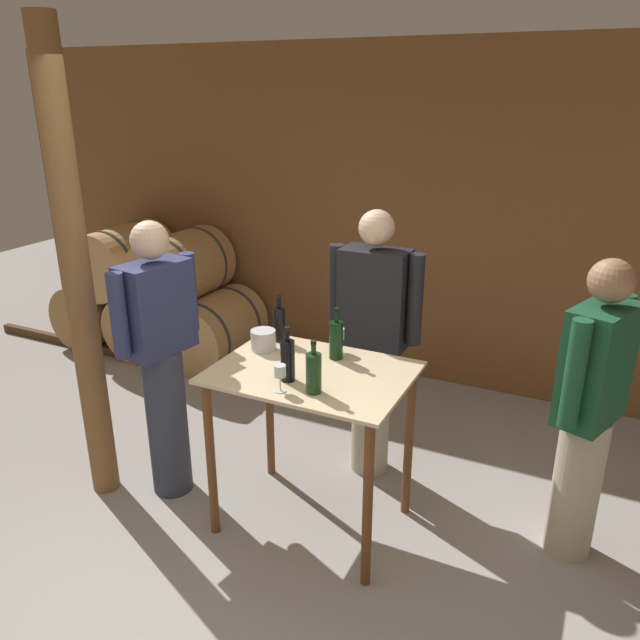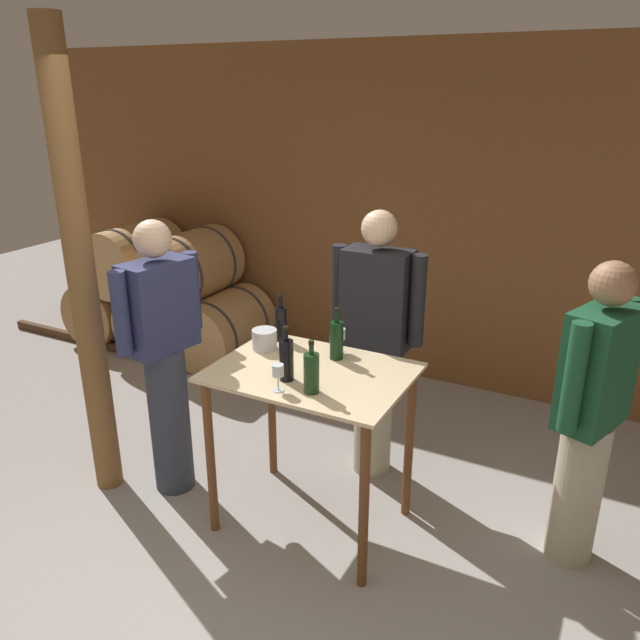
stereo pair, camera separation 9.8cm
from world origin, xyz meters
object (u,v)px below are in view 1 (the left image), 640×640
wine_glass_near_left (280,372)px  person_visitor_bearded (373,341)px  wine_bottle_right (314,372)px  wooden_post (78,281)px  wine_bottle_left (288,359)px  wine_bottle_far_left (279,323)px  wine_glass_near_center (338,335)px  person_host (161,357)px  wine_bottle_center (336,339)px  ice_bucket (263,340)px  person_visitor_with_scarf (589,409)px

wine_glass_near_left → person_visitor_bearded: bearing=82.0°
person_visitor_bearded → wine_bottle_right: bearing=-88.5°
wooden_post → wine_bottle_left: 1.29m
wine_bottle_far_left → wine_glass_near_left: wine_bottle_far_left is taller
wine_bottle_far_left → wine_glass_near_center: wine_bottle_far_left is taller
wine_bottle_far_left → person_host: size_ratio=0.17×
wine_bottle_right → wine_glass_near_left: size_ratio=1.95×
wine_bottle_center → ice_bucket: wine_bottle_center is taller
wine_bottle_far_left → wine_glass_near_center: bearing=0.6°
person_visitor_with_scarf → person_host: bearing=-168.1°
wine_glass_near_left → person_visitor_with_scarf: 1.54m
wine_bottle_center → wine_glass_near_center: (-0.03, 0.09, -0.01)m
wooden_post → wine_glass_near_center: 1.47m
wooden_post → wine_bottle_center: size_ratio=9.24×
wine_bottle_far_left → person_host: person_host is taller
wooden_post → wine_bottle_right: size_ratio=9.93×
wine_bottle_left → wine_bottle_right: wine_bottle_left is taller
ice_bucket → person_visitor_with_scarf: person_visitor_with_scarf is taller
wooden_post → person_visitor_bearded: wooden_post is taller
wine_bottle_far_left → person_visitor_with_scarf: bearing=3.4°
wine_bottle_far_left → person_visitor_with_scarf: (1.70, 0.10, -0.21)m
ice_bucket → person_visitor_bearded: (0.47, 0.51, -0.11)m
wooden_post → person_visitor_with_scarf: wooden_post is taller
person_visitor_with_scarf → ice_bucket: bearing=-171.5°
wine_bottle_left → wine_glass_near_left: bearing=-78.8°
wine_bottle_far_left → wine_bottle_center: size_ratio=0.98×
wine_bottle_left → person_visitor_bearded: size_ratio=0.17×
wine_glass_near_center → person_visitor_with_scarf: bearing=4.2°
wine_glass_near_center → person_visitor_with_scarf: (1.32, 0.10, -0.20)m
wine_bottle_center → person_host: 1.03m
wine_bottle_far_left → person_visitor_bearded: 0.60m
ice_bucket → person_host: bearing=-158.0°
wine_bottle_right → person_visitor_bearded: person_visitor_bearded is taller
person_host → wine_glass_near_left: bearing=-11.7°
wooden_post → person_host: (0.38, 0.17, -0.46)m
ice_bucket → person_host: 0.61m
wooden_post → wine_bottle_far_left: bearing=30.0°
wine_bottle_left → wooden_post: bearing=-174.9°
wine_glass_near_center → person_host: 1.03m
person_host → person_visitor_bearded: size_ratio=0.99×
wine_glass_near_center → person_host: (-0.95, -0.38, -0.17)m
wine_bottle_left → person_visitor_with_scarf: 1.52m
wine_bottle_left → wine_glass_near_left: (0.02, -0.12, -0.01)m
wine_bottle_left → ice_bucket: 0.43m
wine_bottle_right → wine_glass_near_center: size_ratio=1.96×
wine_glass_near_left → wine_glass_near_center: bearing=84.4°
wine_bottle_left → wine_bottle_far_left: bearing=123.8°
wine_bottle_center → person_visitor_bearded: size_ratio=0.17×
wooden_post → wine_bottle_left: size_ratio=9.30×
wine_bottle_far_left → wooden_post: bearing=-150.0°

